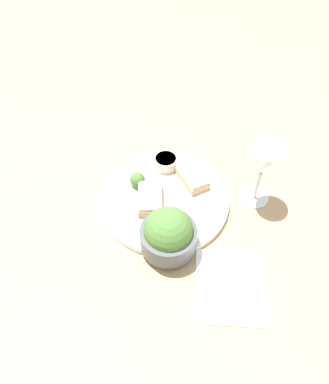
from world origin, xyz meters
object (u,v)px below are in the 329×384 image
(napkin, at_px, (231,286))
(salad_bowl, at_px, (168,234))
(sauce_ramekin, at_px, (166,161))
(cheese_toast_far, at_px, (192,177))
(wine_glass, at_px, (263,164))
(cheese_toast_near, at_px, (150,198))

(napkin, bearing_deg, salad_bowl, -147.62)
(sauce_ramekin, height_order, napkin, sauce_ramekin)
(sauce_ramekin, xyz_separation_m, cheese_toast_far, (0.07, 0.04, -0.00))
(wine_glass, height_order, napkin, wine_glass)
(sauce_ramekin, height_order, cheese_toast_near, same)
(sauce_ramekin, bearing_deg, wine_glass, 44.98)
(cheese_toast_far, height_order, napkin, cheese_toast_far)
(cheese_toast_far, relative_size, napkin, 0.45)
(sauce_ramekin, xyz_separation_m, napkin, (0.33, 0.00, -0.03))
(cheese_toast_near, bearing_deg, wine_glass, 73.99)
(sauce_ramekin, height_order, wine_glass, wine_glass)
(salad_bowl, distance_m, wine_glass, 0.25)
(wine_glass, xyz_separation_m, napkin, (0.18, -0.15, -0.11))
(salad_bowl, height_order, wine_glass, wine_glass)
(salad_bowl, relative_size, cheese_toast_near, 1.16)
(cheese_toast_far, xyz_separation_m, napkin, (0.27, -0.04, -0.02))
(salad_bowl, relative_size, sauce_ramekin, 1.90)
(salad_bowl, bearing_deg, wine_glass, 102.35)
(salad_bowl, height_order, cheese_toast_near, salad_bowl)
(cheese_toast_near, relative_size, wine_glass, 0.64)
(sauce_ramekin, relative_size, cheese_toast_near, 0.61)
(sauce_ramekin, bearing_deg, cheese_toast_far, 29.72)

